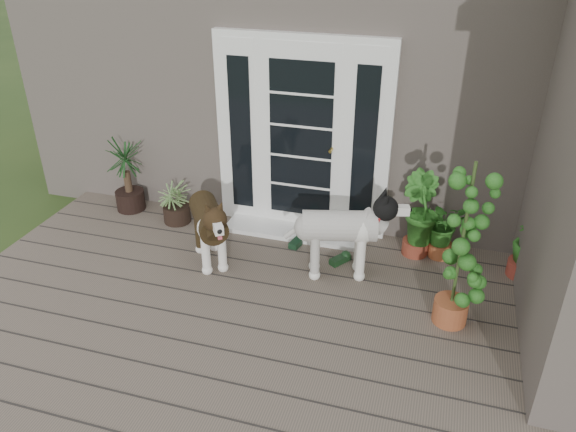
# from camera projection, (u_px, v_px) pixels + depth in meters

# --- Properties ---
(deck) EXTENTS (6.20, 4.60, 0.12)m
(deck) POSITION_uv_depth(u_px,v_px,m) (253.00, 361.00, 4.59)
(deck) COLOR #6B5B4C
(deck) RESTS_ON ground
(house_main) EXTENTS (7.40, 4.00, 3.10)m
(house_main) POSITION_uv_depth(u_px,v_px,m) (357.00, 61.00, 7.44)
(house_main) COLOR #665E54
(house_main) RESTS_ON ground
(door_unit) EXTENTS (1.90, 0.14, 2.15)m
(door_unit) POSITION_uv_depth(u_px,v_px,m) (302.00, 137.00, 5.94)
(door_unit) COLOR white
(door_unit) RESTS_ON deck
(door_step) EXTENTS (1.60, 0.40, 0.05)m
(door_step) POSITION_uv_depth(u_px,v_px,m) (296.00, 231.00, 6.28)
(door_step) COLOR white
(door_step) RESTS_ON deck
(brindle_dog) EXTENTS (0.83, 0.97, 0.76)m
(brindle_dog) POSITION_uv_depth(u_px,v_px,m) (209.00, 229.00, 5.62)
(brindle_dog) COLOR #372814
(brindle_dog) RESTS_ON deck
(white_dog) EXTENTS (1.03, 0.65, 0.80)m
(white_dog) POSITION_uv_depth(u_px,v_px,m) (339.00, 239.00, 5.40)
(white_dog) COLOR white
(white_dog) RESTS_ON deck
(spider_plant) EXTENTS (0.64, 0.64, 0.55)m
(spider_plant) POSITION_uv_depth(u_px,v_px,m) (176.00, 200.00, 6.40)
(spider_plant) COLOR #6E8D57
(spider_plant) RESTS_ON deck
(yucca) EXTENTS (0.81, 0.81, 0.94)m
(yucca) POSITION_uv_depth(u_px,v_px,m) (127.00, 174.00, 6.59)
(yucca) COLOR black
(yucca) RESTS_ON deck
(herb_a) EXTENTS (0.59, 0.59, 0.55)m
(herb_a) POSITION_uv_depth(u_px,v_px,m) (442.00, 233.00, 5.75)
(herb_a) COLOR #235418
(herb_a) RESTS_ON deck
(herb_b) EXTENTS (0.65, 0.65, 0.69)m
(herb_b) POSITION_uv_depth(u_px,v_px,m) (418.00, 225.00, 5.76)
(herb_b) COLOR #175217
(herb_b) RESTS_ON deck
(herb_c) EXTENTS (0.35, 0.35, 0.52)m
(herb_c) POSITION_uv_depth(u_px,v_px,m) (526.00, 253.00, 5.44)
(herb_c) COLOR #1B601B
(herb_c) RESTS_ON deck
(sapling) EXTENTS (0.57, 0.57, 1.58)m
(sapling) POSITION_uv_depth(u_px,v_px,m) (462.00, 245.00, 4.57)
(sapling) COLOR #1A5618
(sapling) RESTS_ON deck
(clog_left) EXTENTS (0.19, 0.30, 0.09)m
(clog_left) POSITION_uv_depth(u_px,v_px,m) (297.00, 241.00, 6.06)
(clog_left) COLOR black
(clog_left) RESTS_ON deck
(clog_right) EXTENTS (0.26, 0.30, 0.08)m
(clog_right) POSITION_uv_depth(u_px,v_px,m) (340.00, 259.00, 5.75)
(clog_right) COLOR black
(clog_right) RESTS_ON deck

